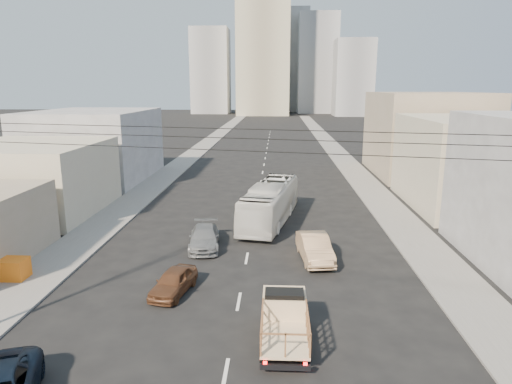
# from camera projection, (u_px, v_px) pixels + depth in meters

# --- Properties ---
(sidewalk_left) EXTENTS (3.50, 180.00, 0.12)m
(sidewalk_left) POSITION_uv_depth(u_px,v_px,m) (204.00, 146.00, 84.00)
(sidewalk_left) COLOR slate
(sidewalk_left) RESTS_ON ground
(sidewalk_right) EXTENTS (3.50, 180.00, 0.12)m
(sidewalk_right) POSITION_uv_depth(u_px,v_px,m) (332.00, 147.00, 82.90)
(sidewalk_right) COLOR slate
(sidewalk_right) RESTS_ON ground
(lane_dashes) EXTENTS (0.15, 104.00, 0.01)m
(lane_dashes) POSITION_uv_depth(u_px,v_px,m) (265.00, 161.00, 66.91)
(lane_dashes) COLOR silver
(lane_dashes) RESTS_ON ground
(flatbed_pickup) EXTENTS (1.95, 4.41, 1.90)m
(flatbed_pickup) POSITION_uv_depth(u_px,v_px,m) (284.00, 318.00, 19.24)
(flatbed_pickup) COLOR beige
(flatbed_pickup) RESTS_ON ground
(city_bus) EXTENTS (4.83, 11.71, 3.18)m
(city_bus) POSITION_uv_depth(u_px,v_px,m) (270.00, 203.00, 36.40)
(city_bus) COLOR silver
(city_bus) RESTS_ON ground
(sedan_brown) EXTENTS (2.27, 4.01, 1.29)m
(sedan_brown) POSITION_uv_depth(u_px,v_px,m) (174.00, 282.00, 23.91)
(sedan_brown) COLOR #57331E
(sedan_brown) RESTS_ON ground
(sedan_tan) EXTENTS (2.27, 5.03, 1.60)m
(sedan_tan) POSITION_uv_depth(u_px,v_px,m) (315.00, 248.00, 28.54)
(sedan_tan) COLOR tan
(sedan_tan) RESTS_ON ground
(sedan_grey) EXTENTS (2.47, 5.01, 1.40)m
(sedan_grey) POSITION_uv_depth(u_px,v_px,m) (205.00, 237.00, 30.79)
(sedan_grey) COLOR slate
(sedan_grey) RESTS_ON ground
(overhead_wires) EXTENTS (23.01, 5.02, 0.72)m
(overhead_wires) POSITION_uv_depth(u_px,v_px,m) (220.00, 139.00, 14.77)
(overhead_wires) COLOR black
(overhead_wires) RESTS_ON ground
(crate_stack) EXTENTS (1.80, 1.20, 1.14)m
(crate_stack) POSITION_uv_depth(u_px,v_px,m) (10.00, 269.00, 25.50)
(crate_stack) COLOR orange
(crate_stack) RESTS_ON sidewalk_left
(bldg_right_mid) EXTENTS (11.00, 14.00, 8.00)m
(bldg_right_mid) POSITION_uv_depth(u_px,v_px,m) (474.00, 163.00, 40.77)
(bldg_right_mid) COLOR #BDB098
(bldg_right_mid) RESTS_ON ground
(bldg_right_far) EXTENTS (12.00, 16.00, 10.00)m
(bldg_right_far) POSITION_uv_depth(u_px,v_px,m) (425.00, 134.00, 56.10)
(bldg_right_far) COLOR gray
(bldg_right_far) RESTS_ON ground
(bldg_left_mid) EXTENTS (11.00, 12.00, 6.00)m
(bldg_left_mid) POSITION_uv_depth(u_px,v_px,m) (33.00, 179.00, 38.90)
(bldg_left_mid) COLOR #BDB098
(bldg_left_mid) RESTS_ON ground
(bldg_left_far) EXTENTS (12.00, 16.00, 8.00)m
(bldg_left_far) POSITION_uv_depth(u_px,v_px,m) (95.00, 145.00, 53.30)
(bldg_left_far) COLOR gray
(bldg_left_far) RESTS_ON ground
(high_rise_tower) EXTENTS (20.00, 20.00, 60.00)m
(high_rise_tower) POSITION_uv_depth(u_px,v_px,m) (263.00, 35.00, 174.27)
(high_rise_tower) COLOR gray
(high_rise_tower) RESTS_ON ground
(midrise_ne) EXTENTS (16.00, 16.00, 40.00)m
(midrise_ne) POSITION_uv_depth(u_px,v_px,m) (317.00, 64.00, 190.09)
(midrise_ne) COLOR gray
(midrise_ne) RESTS_ON ground
(midrise_nw) EXTENTS (15.00, 15.00, 34.00)m
(midrise_nw) POSITION_uv_depth(u_px,v_px,m) (211.00, 71.00, 187.94)
(midrise_nw) COLOR gray
(midrise_nw) RESTS_ON ground
(midrise_back) EXTENTS (18.00, 18.00, 44.00)m
(midrise_back) POSITION_uv_depth(u_px,v_px,m) (288.00, 61.00, 204.80)
(midrise_back) COLOR gray
(midrise_back) RESTS_ON ground
(midrise_east) EXTENTS (14.00, 14.00, 28.00)m
(midrise_east) POSITION_uv_depth(u_px,v_px,m) (353.00, 78.00, 171.41)
(midrise_east) COLOR gray
(midrise_east) RESTS_ON ground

